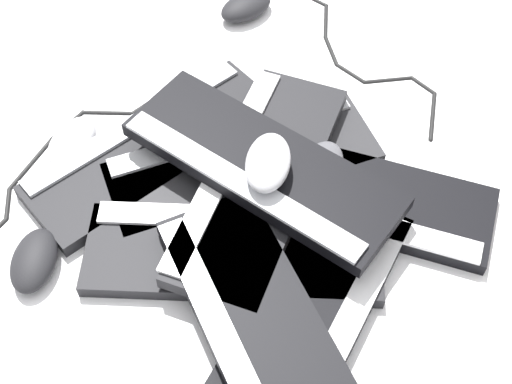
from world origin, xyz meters
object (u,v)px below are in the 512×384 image
(keyboard_0, at_px, (154,148))
(mouse_4, at_px, (34,260))
(keyboard_4, at_px, (243,162))
(keyboard_7, at_px, (261,165))
(keyboard_2, at_px, (308,320))
(keyboard_1, at_px, (233,252))
(mouse_3, at_px, (72,141))
(mouse_7, at_px, (268,162))
(keyboard_6, at_px, (257,179))
(mouse_5, at_px, (246,7))
(mouse_6, at_px, (320,171))
(mouse_2, at_px, (176,130))
(keyboard_5, at_px, (263,334))
(keyboard_3, at_px, (351,195))

(keyboard_0, height_order, mouse_4, mouse_4)
(keyboard_4, height_order, keyboard_7, keyboard_7)
(keyboard_0, height_order, keyboard_2, same)
(keyboard_1, relative_size, keyboard_2, 1.01)
(mouse_3, distance_m, mouse_7, 0.35)
(mouse_3, bearing_deg, keyboard_6, 94.66)
(keyboard_7, xyz_separation_m, mouse_7, (-0.02, 0.02, 0.04))
(mouse_4, xyz_separation_m, mouse_5, (-0.13, -0.63, 0.00))
(mouse_7, bearing_deg, keyboard_0, -110.71)
(keyboard_6, distance_m, mouse_6, 0.10)
(mouse_4, distance_m, mouse_5, 0.65)
(keyboard_7, relative_size, mouse_4, 4.23)
(mouse_3, bearing_deg, mouse_4, 16.85)
(keyboard_7, distance_m, mouse_7, 0.04)
(mouse_2, distance_m, mouse_5, 0.36)
(keyboard_2, xyz_separation_m, mouse_7, (0.11, -0.18, 0.10))
(mouse_2, bearing_deg, keyboard_6, -57.08)
(mouse_3, bearing_deg, keyboard_7, 95.62)
(keyboard_6, height_order, mouse_3, keyboard_6)
(keyboard_5, distance_m, mouse_6, 0.29)
(keyboard_7, xyz_separation_m, mouse_5, (0.15, -0.41, -0.05))
(keyboard_6, height_order, mouse_4, keyboard_6)
(mouse_4, bearing_deg, keyboard_6, 116.32)
(mouse_6, bearing_deg, keyboard_7, -63.03)
(keyboard_6, distance_m, mouse_7, 0.07)
(keyboard_3, xyz_separation_m, keyboard_6, (0.15, 0.04, 0.03))
(keyboard_1, bearing_deg, mouse_4, 20.70)
(keyboard_1, bearing_deg, keyboard_3, -133.38)
(keyboard_7, bearing_deg, keyboard_1, 87.46)
(keyboard_5, relative_size, mouse_4, 3.89)
(mouse_6, bearing_deg, keyboard_0, -83.77)
(keyboard_2, height_order, mouse_7, mouse_7)
(mouse_5, distance_m, mouse_7, 0.47)
(keyboard_2, relative_size, mouse_6, 4.19)
(keyboard_1, bearing_deg, mouse_3, -20.59)
(mouse_2, height_order, mouse_4, mouse_2)
(keyboard_4, distance_m, mouse_4, 0.36)
(keyboard_4, relative_size, keyboard_6, 0.98)
(mouse_6, bearing_deg, mouse_2, -88.34)
(keyboard_0, height_order, mouse_5, mouse_5)
(keyboard_7, relative_size, mouse_7, 4.23)
(keyboard_5, height_order, keyboard_6, same)
(mouse_7, bearing_deg, mouse_6, 119.63)
(keyboard_7, bearing_deg, mouse_3, 0.58)
(keyboard_0, relative_size, mouse_4, 4.11)
(keyboard_0, xyz_separation_m, mouse_5, (-0.04, -0.38, 0.01))
(keyboard_5, height_order, mouse_3, keyboard_5)
(keyboard_4, height_order, mouse_5, mouse_5)
(keyboard_7, distance_m, mouse_6, 0.10)
(keyboard_2, bearing_deg, mouse_3, -23.17)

